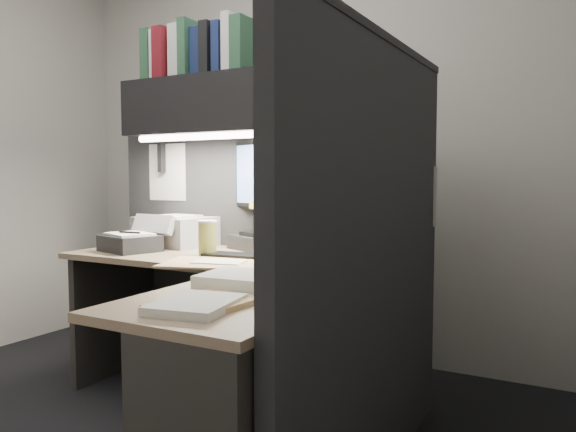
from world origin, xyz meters
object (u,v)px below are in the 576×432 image
(telephone, at_px, (339,246))
(notebook_stack, at_px, (130,243))
(coffee_cup, at_px, (207,239))
(monitor, at_px, (264,207))
(printer, at_px, (177,231))
(keyboard, at_px, (245,256))
(desk, at_px, (218,354))
(overhead_shelf, at_px, (256,103))

(telephone, height_order, notebook_stack, telephone)
(coffee_cup, height_order, notebook_stack, coffee_cup)
(monitor, distance_m, coffee_cup, 0.37)
(printer, bearing_deg, keyboard, -15.76)
(desk, xyz_separation_m, telephone, (0.15, 0.81, 0.34))
(overhead_shelf, bearing_deg, coffee_cup, -117.39)
(printer, height_order, notebook_stack, printer)
(desk, bearing_deg, telephone, 79.76)
(monitor, distance_m, printer, 0.59)
(overhead_shelf, relative_size, coffee_cup, 9.28)
(printer, bearing_deg, coffee_cup, -27.00)
(printer, bearing_deg, monitor, 9.82)
(telephone, height_order, coffee_cup, coffee_cup)
(desk, bearing_deg, overhead_shelf, 111.79)
(notebook_stack, bearing_deg, telephone, 19.00)
(monitor, height_order, keyboard, monitor)
(printer, xyz_separation_m, notebook_stack, (-0.04, -0.34, -0.04))
(overhead_shelf, bearing_deg, keyboard, -70.77)
(telephone, bearing_deg, desk, -93.63)
(desk, height_order, printer, printer)
(overhead_shelf, distance_m, notebook_stack, 0.99)
(monitor, bearing_deg, keyboard, -52.26)
(keyboard, bearing_deg, printer, 151.26)
(monitor, relative_size, printer, 1.43)
(notebook_stack, bearing_deg, keyboard, 6.76)
(desk, height_order, keyboard, keyboard)
(keyboard, bearing_deg, overhead_shelf, 102.43)
(monitor, xyz_separation_m, printer, (-0.56, -0.04, -0.15))
(monitor, relative_size, keyboard, 1.42)
(monitor, bearing_deg, desk, -46.04)
(telephone, bearing_deg, monitor, -175.02)
(keyboard, relative_size, notebook_stack, 1.46)
(desk, xyz_separation_m, overhead_shelf, (-0.30, 0.75, 1.06))
(desk, bearing_deg, monitor, 109.60)
(keyboard, xyz_separation_m, notebook_stack, (-0.67, -0.08, 0.03))
(keyboard, distance_m, coffee_cup, 0.22)
(telephone, relative_size, printer, 0.62)
(coffee_cup, distance_m, printer, 0.51)
(overhead_shelf, distance_m, coffee_cup, 0.74)
(coffee_cup, bearing_deg, monitor, 66.38)
(monitor, relative_size, notebook_stack, 2.07)
(coffee_cup, bearing_deg, notebook_stack, -173.14)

